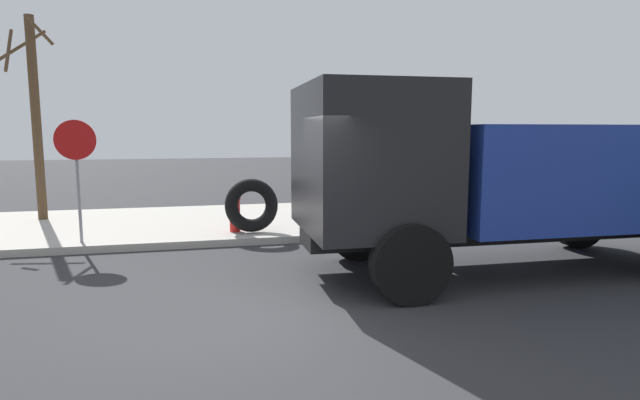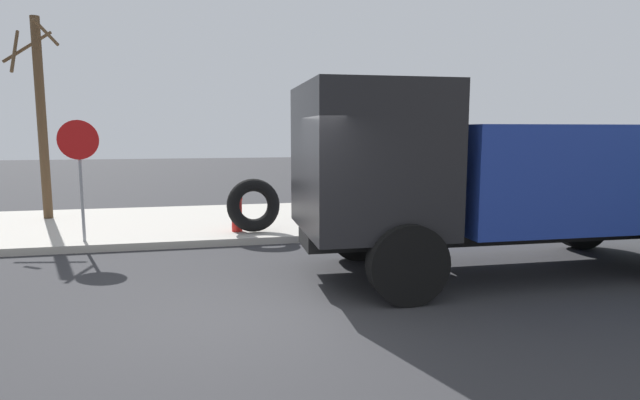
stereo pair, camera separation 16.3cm
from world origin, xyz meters
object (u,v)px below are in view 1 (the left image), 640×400
object	(u,v)px
stop_sign	(76,158)
dump_truck_blue	(504,174)
bare_tree	(35,113)
fire_hydrant	(235,211)
loose_tire	(252,205)

from	to	relation	value
stop_sign	dump_truck_blue	world-z (taller)	dump_truck_blue
dump_truck_blue	bare_tree	distance (m)	10.83
fire_hydrant	bare_tree	bearing A→B (deg)	148.70
loose_tire	bare_tree	bearing A→B (deg)	149.20
fire_hydrant	dump_truck_blue	size ratio (longest dim) A/B	0.12
loose_tire	stop_sign	size ratio (longest dim) A/B	0.48
loose_tire	stop_sign	bearing A→B (deg)	-175.56
loose_tire	stop_sign	world-z (taller)	stop_sign
fire_hydrant	bare_tree	distance (m)	5.73
fire_hydrant	stop_sign	bearing A→B (deg)	-172.15
dump_truck_blue	bare_tree	bearing A→B (deg)	143.41
fire_hydrant	dump_truck_blue	distance (m)	5.59
dump_truck_blue	fire_hydrant	bearing A→B (deg)	138.30
stop_sign	dump_truck_blue	distance (m)	7.82
fire_hydrant	stop_sign	xyz separation A→B (m)	(-3.01, -0.41, 1.20)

